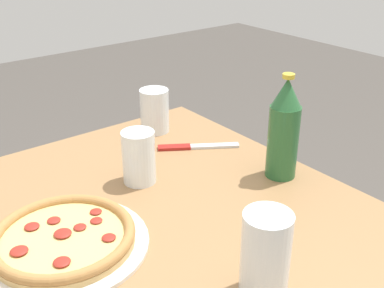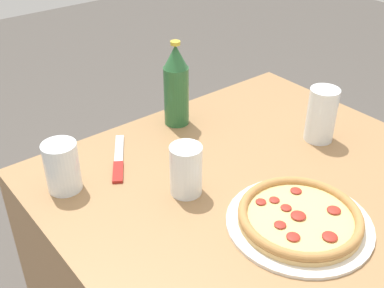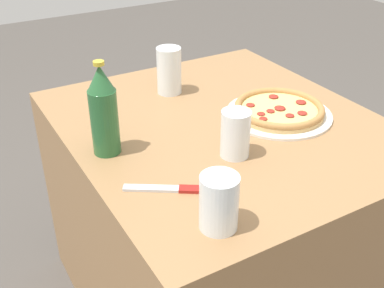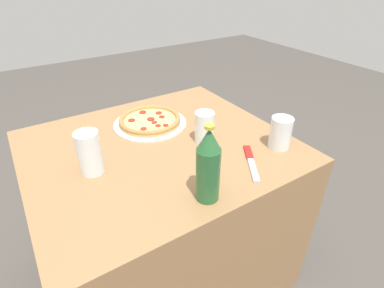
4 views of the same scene
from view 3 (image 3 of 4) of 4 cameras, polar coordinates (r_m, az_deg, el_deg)
name	(u,v)px [view 3 (image 3 of 4)]	position (r m, az deg, el deg)	size (l,w,h in m)	color
table	(219,220)	(1.61, 3.17, -8.99)	(0.99, 0.88, 0.73)	#997047
pizza_salami	(279,110)	(1.46, 10.28, 3.97)	(0.32, 0.32, 0.04)	silver
glass_lemonade	(219,204)	(0.98, 3.20, -7.16)	(0.08, 0.08, 0.12)	white
glass_mango_juice	(235,136)	(1.23, 5.15, 0.99)	(0.08, 0.08, 0.13)	white
glass_orange_juice	(169,73)	(1.58, -2.73, 8.43)	(0.08, 0.08, 0.15)	white
beer_bottle	(104,111)	(1.23, -10.44, 3.87)	(0.07, 0.07, 0.25)	#286033
knife	(174,189)	(1.12, -2.12, -5.35)	(0.14, 0.20, 0.01)	maroon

